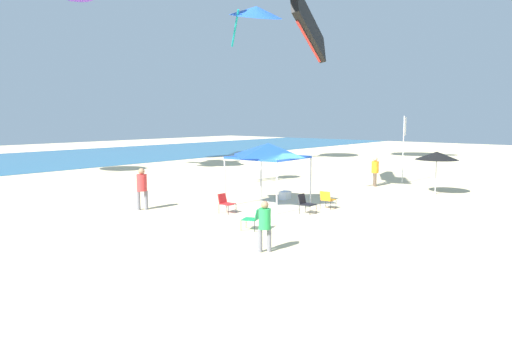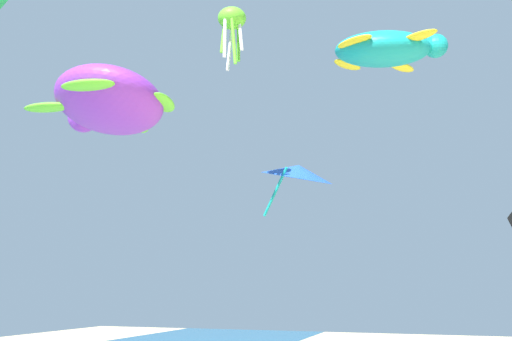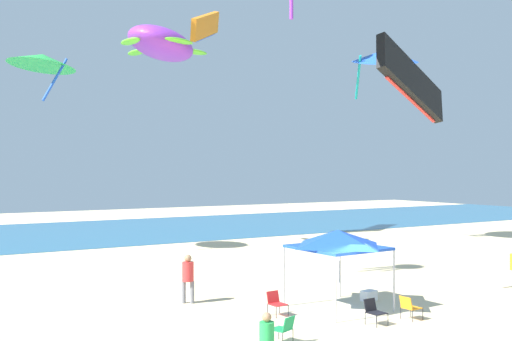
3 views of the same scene
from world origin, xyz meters
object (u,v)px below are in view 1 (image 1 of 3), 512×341
object	(u,v)px
folding_chair_facing_ocean	(327,198)
person_watching_sky	(142,185)
kite_delta_blue	(256,11)
person_far_stroller	(265,222)
canopy_tent	(268,151)
folding_chair_left_of_tent	(253,217)
beach_umbrella	(437,156)
cooler_box	(285,195)
banner_flag	(404,143)
kite_parafoil_black	(309,27)
folding_chair_right_of_tent	(225,202)
person_kite_handler	(375,169)
folding_chair_near_cooler	(305,202)

from	to	relation	value
folding_chair_facing_ocean	person_watching_sky	xyz separation A→B (m)	(-5.41, 6.19, 0.62)
folding_chair_facing_ocean	kite_delta_blue	distance (m)	24.20
kite_delta_blue	person_far_stroller	bearing A→B (deg)	-106.79
canopy_tent	folding_chair_left_of_tent	xyz separation A→B (m)	(-4.11, -2.57, -2.07)
beach_umbrella	kite_delta_blue	bearing A→B (deg)	70.17
cooler_box	person_watching_sky	size ratio (longest dim) A/B	0.36
folding_chair_facing_ocean	banner_flag	xyz separation A→B (m)	(10.03, 0.68, 2.02)
folding_chair_facing_ocean	kite_delta_blue	world-z (taller)	kite_delta_blue
banner_flag	kite_parafoil_black	size ratio (longest dim) A/B	0.76
folding_chair_right_of_tent	folding_chair_left_of_tent	size ratio (longest dim) A/B	1.00
kite_parafoil_black	kite_delta_blue	bearing A→B (deg)	34.27
cooler_box	banner_flag	bearing A→B (deg)	-13.63
canopy_tent	folding_chair_left_of_tent	size ratio (longest dim) A/B	3.80
folding_chair_facing_ocean	person_far_stroller	world-z (taller)	person_far_stroller
folding_chair_right_of_tent	kite_delta_blue	distance (m)	24.75
beach_umbrella	person_kite_handler	xyz separation A→B (m)	(0.63, 3.79, -1.04)
folding_chair_near_cooler	person_far_stroller	xyz separation A→B (m)	(-5.62, -2.29, 0.45)
person_far_stroller	kite_parafoil_black	size ratio (longest dim) A/B	0.29
person_watching_sky	cooler_box	bearing A→B (deg)	-172.40
folding_chair_facing_ocean	person_kite_handler	xyz separation A→B (m)	(7.86, 1.49, 0.55)
person_watching_sky	kite_delta_blue	xyz separation A→B (m)	(19.07, 9.36, 11.92)
beach_umbrella	kite_parafoil_black	bearing A→B (deg)	119.47
beach_umbrella	folding_chair_near_cooler	xyz separation A→B (m)	(-8.64, 2.50, -1.58)
banner_flag	canopy_tent	bearing A→B (deg)	170.53
folding_chair_left_of_tent	banner_flag	size ratio (longest dim) A/B	0.20
folding_chair_right_of_tent	folding_chair_near_cooler	size ratio (longest dim) A/B	1.00
person_watching_sky	person_far_stroller	bearing A→B (deg)	114.22
canopy_tent	person_watching_sky	world-z (taller)	canopy_tent
folding_chair_right_of_tent	folding_chair_near_cooler	world-z (taller)	same
folding_chair_right_of_tent	person_far_stroller	bearing A→B (deg)	-128.33
beach_umbrella	folding_chair_left_of_tent	bearing A→B (deg)	169.67
folding_chair_left_of_tent	person_kite_handler	world-z (taller)	person_kite_handler
kite_delta_blue	kite_parafoil_black	bearing A→B (deg)	-96.65
cooler_box	person_watching_sky	world-z (taller)	person_watching_sky
folding_chair_right_of_tent	folding_chair_facing_ocean	distance (m)	4.57
folding_chair_left_of_tent	person_far_stroller	size ratio (longest dim) A/B	0.52
beach_umbrella	kite_parafoil_black	world-z (taller)	kite_parafoil_black
person_kite_handler	beach_umbrella	bearing A→B (deg)	-133.15
banner_flag	kite_parafoil_black	world-z (taller)	kite_parafoil_black
folding_chair_right_of_tent	folding_chair_left_of_tent	bearing A→B (deg)	-122.14
cooler_box	kite_parafoil_black	distance (m)	9.24
folding_chair_left_of_tent	person_watching_sky	xyz separation A→B (m)	(-0.26, 6.23, 0.62)
canopy_tent	folding_chair_near_cooler	xyz separation A→B (m)	(-0.37, -2.33, -2.07)
folding_chair_near_cooler	kite_parafoil_black	world-z (taller)	kite_parafoil_black
person_far_stroller	kite_delta_blue	xyz separation A→B (m)	(20.70, 17.63, 12.08)
canopy_tent	beach_umbrella	size ratio (longest dim) A/B	1.36
banner_flag	beach_umbrella	bearing A→B (deg)	-133.19
folding_chair_right_of_tent	banner_flag	size ratio (longest dim) A/B	0.20
folding_chair_near_cooler	cooler_box	world-z (taller)	folding_chair_near_cooler
folding_chair_left_of_tent	kite_delta_blue	size ratio (longest dim) A/B	0.13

